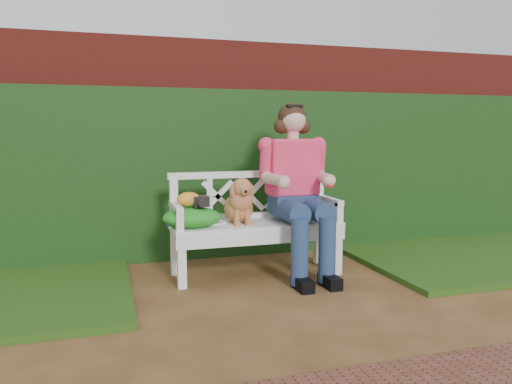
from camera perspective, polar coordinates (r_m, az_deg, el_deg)
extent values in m
plane|color=#4E2C18|center=(3.75, 4.02, -13.13)|extent=(60.00, 60.00, 0.00)
cube|color=maroon|center=(5.34, -3.20, 4.96)|extent=(10.00, 0.30, 2.20)
cube|color=#204B18|center=(5.14, -2.60, 2.10)|extent=(10.00, 0.18, 1.70)
cube|color=#204016|center=(5.70, 23.84, -6.41)|extent=(2.60, 2.00, 0.05)
cube|color=black|center=(4.25, -6.45, -1.08)|extent=(0.16, 0.14, 0.09)
ellipsoid|color=orange|center=(4.26, -7.70, -0.84)|extent=(0.23, 0.19, 0.13)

